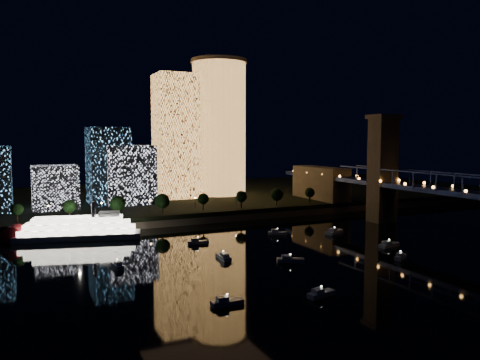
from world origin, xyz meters
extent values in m
plane|color=black|center=(0.00, 0.00, 0.00)|extent=(520.00, 520.00, 0.00)
cube|color=black|center=(0.00, 160.00, 2.50)|extent=(420.00, 160.00, 5.00)
cube|color=#6B5E4C|center=(0.00, 82.00, 1.50)|extent=(420.00, 6.00, 3.00)
cylinder|color=#FFAA51|center=(21.94, 145.26, 44.61)|extent=(32.00, 32.00, 79.21)
cylinder|color=#6B5E4C|center=(21.94, 145.26, 85.21)|extent=(34.00, 34.00, 2.00)
cube|color=#FFAA51|center=(-7.20, 140.62, 40.25)|extent=(22.16, 22.16, 70.50)
cube|color=silver|center=(-36.84, 126.83, 20.26)|extent=(24.80, 20.98, 30.52)
cube|color=#5AADF4|center=(-46.72, 131.70, 24.87)|extent=(19.87, 25.83, 39.73)
cube|color=silver|center=(-73.40, 122.91, 15.51)|extent=(21.02, 19.11, 21.02)
cube|color=#18224E|center=(65.00, 0.00, 18.00)|extent=(10.00, 260.00, 2.00)
cube|color=#6B5E4C|center=(65.00, 50.00, 24.00)|extent=(11.00, 9.00, 48.00)
cube|color=#6B5E4C|center=(65.00, 50.00, 49.00)|extent=(13.00, 11.00, 2.00)
cube|color=#18224E|center=(60.00, 0.00, 25.00)|extent=(0.50, 150.00, 0.50)
cube|color=#6B5E4C|center=(65.00, 100.00, 11.50)|extent=(12.00, 40.00, 23.00)
cube|color=#18224E|center=(60.00, 12.00, 21.50)|extent=(0.50, 0.50, 7.00)
cube|color=#18224E|center=(60.00, 36.00, 21.50)|extent=(0.50, 0.50, 7.00)
cube|color=#18224E|center=(60.00, 60.00, 21.50)|extent=(0.50, 0.50, 7.00)
sphere|color=#FF9638|center=(59.50, 0.00, 19.80)|extent=(1.20, 1.20, 1.20)
sphere|color=#FF9638|center=(59.50, 45.00, 19.80)|extent=(1.20, 1.20, 1.20)
sphere|color=#FF9638|center=(59.50, 90.00, 19.80)|extent=(1.20, 1.20, 1.20)
cube|color=silver|center=(-68.50, 69.30, 1.17)|extent=(47.84, 21.73, 2.33)
cube|color=white|center=(-68.50, 69.30, 3.40)|extent=(43.83, 19.84, 2.14)
cube|color=white|center=(-68.50, 69.30, 5.54)|extent=(39.82, 17.95, 2.14)
cube|color=white|center=(-68.50, 69.30, 7.68)|extent=(33.93, 15.59, 2.14)
cube|color=silver|center=(-57.19, 66.46, 9.52)|extent=(8.96, 7.55, 1.75)
cylinder|color=black|center=(-63.32, 66.00, 11.66)|extent=(1.36, 1.36, 5.83)
cylinder|color=black|center=(-62.37, 69.77, 11.66)|extent=(1.36, 1.36, 5.83)
cylinder|color=maroon|center=(-91.11, 74.99, 2.91)|extent=(8.73, 10.14, 6.80)
cube|color=silver|center=(5.79, 44.30, 0.60)|extent=(7.91, 5.54, 1.20)
cube|color=silver|center=(4.77, 44.80, 1.70)|extent=(3.27, 2.95, 1.00)
sphere|color=white|center=(5.79, 44.30, 2.60)|extent=(0.36, 0.36, 0.36)
cube|color=silver|center=(-29.27, 42.02, 0.60)|extent=(7.89, 3.80, 1.20)
cube|color=silver|center=(-30.39, 42.24, 1.70)|extent=(2.97, 2.43, 1.00)
sphere|color=white|center=(-29.27, 42.02, 2.60)|extent=(0.36, 0.36, 0.36)
cube|color=silver|center=(-11.62, 5.32, 0.60)|extent=(8.90, 6.30, 1.20)
cube|color=silver|center=(-12.77, 5.89, 1.70)|extent=(3.68, 3.34, 1.00)
sphere|color=white|center=(-11.62, 5.32, 2.60)|extent=(0.36, 0.36, 0.36)
cube|color=silver|center=(-29.34, 17.70, 0.60)|extent=(2.74, 8.04, 1.20)
cube|color=silver|center=(-29.37, 16.50, 1.70)|extent=(2.14, 2.84, 1.00)
sphere|color=white|center=(-29.34, 17.70, 2.60)|extent=(0.36, 0.36, 0.36)
cube|color=silver|center=(31.77, 8.68, 0.60)|extent=(9.23, 4.58, 1.20)
cube|color=silver|center=(30.47, 8.41, 1.70)|extent=(3.50, 2.88, 1.00)
sphere|color=white|center=(31.77, 8.68, 2.60)|extent=(0.36, 0.36, 0.36)
cube|color=silver|center=(-44.94, -21.44, 0.60)|extent=(7.81, 2.79, 1.20)
cube|color=silver|center=(-46.10, -21.39, 1.70)|extent=(2.78, 2.12, 1.00)
sphere|color=white|center=(-44.94, -21.44, 2.60)|extent=(0.36, 0.36, 0.36)
cube|color=silver|center=(-21.50, -25.73, 0.60)|extent=(7.95, 3.83, 1.20)
cube|color=silver|center=(-22.62, -25.94, 1.70)|extent=(3.00, 2.45, 1.00)
sphere|color=white|center=(-21.50, -25.73, 2.60)|extent=(0.36, 0.36, 0.36)
cube|color=silver|center=(-62.42, 21.63, 0.60)|extent=(2.96, 6.66, 1.20)
cube|color=silver|center=(-62.29, 20.68, 1.70)|extent=(1.98, 2.47, 1.00)
sphere|color=white|center=(-62.42, 21.63, 2.60)|extent=(0.36, 0.36, 0.36)
cube|color=silver|center=(22.85, -6.26, 0.60)|extent=(6.82, 5.06, 1.20)
cube|color=silver|center=(21.98, -6.74, 1.70)|extent=(2.86, 2.63, 1.00)
sphere|color=white|center=(22.85, -6.26, 2.60)|extent=(0.36, 0.36, 0.36)
cube|color=silver|center=(28.30, 36.65, 0.60)|extent=(10.34, 7.19, 1.20)
cube|color=silver|center=(26.95, 36.01, 1.70)|extent=(4.26, 3.84, 1.00)
sphere|color=white|center=(28.30, 36.65, 2.60)|extent=(0.36, 0.36, 0.36)
cylinder|color=black|center=(-90.00, 88.00, 7.00)|extent=(0.70, 0.70, 4.00)
sphere|color=black|center=(-90.00, 88.00, 10.50)|extent=(5.06, 5.06, 5.06)
cylinder|color=black|center=(-70.00, 88.00, 7.00)|extent=(0.70, 0.70, 4.00)
sphere|color=black|center=(-70.00, 88.00, 10.50)|extent=(5.69, 5.69, 5.69)
cylinder|color=black|center=(-50.00, 88.00, 7.00)|extent=(0.70, 0.70, 4.00)
sphere|color=black|center=(-50.00, 88.00, 10.50)|extent=(6.96, 6.96, 6.96)
cylinder|color=black|center=(-30.00, 88.00, 7.00)|extent=(0.70, 0.70, 4.00)
sphere|color=black|center=(-30.00, 88.00, 10.50)|extent=(6.95, 6.95, 6.95)
cylinder|color=black|center=(-10.00, 88.00, 7.00)|extent=(0.70, 0.70, 4.00)
sphere|color=black|center=(-10.00, 88.00, 10.50)|extent=(5.31, 5.31, 5.31)
cylinder|color=black|center=(10.00, 88.00, 7.00)|extent=(0.70, 0.70, 4.00)
sphere|color=black|center=(10.00, 88.00, 10.50)|extent=(5.66, 5.66, 5.66)
cylinder|color=black|center=(30.00, 88.00, 7.00)|extent=(0.70, 0.70, 4.00)
sphere|color=black|center=(30.00, 88.00, 10.50)|extent=(6.50, 6.50, 6.50)
cylinder|color=black|center=(50.00, 88.00, 7.00)|extent=(0.70, 0.70, 4.00)
sphere|color=black|center=(50.00, 88.00, 10.50)|extent=(5.22, 5.22, 5.22)
cylinder|color=black|center=(-78.00, 94.00, 7.50)|extent=(0.24, 0.24, 5.00)
sphere|color=#FFCC7F|center=(-78.00, 94.00, 10.30)|extent=(0.70, 0.70, 0.70)
cylinder|color=black|center=(-56.00, 94.00, 7.50)|extent=(0.24, 0.24, 5.00)
sphere|color=#FFCC7F|center=(-56.00, 94.00, 10.30)|extent=(0.70, 0.70, 0.70)
cylinder|color=black|center=(-34.00, 94.00, 7.50)|extent=(0.24, 0.24, 5.00)
sphere|color=#FFCC7F|center=(-34.00, 94.00, 10.30)|extent=(0.70, 0.70, 0.70)
cylinder|color=black|center=(-12.00, 94.00, 7.50)|extent=(0.24, 0.24, 5.00)
sphere|color=#FFCC7F|center=(-12.00, 94.00, 10.30)|extent=(0.70, 0.70, 0.70)
cylinder|color=black|center=(10.00, 94.00, 7.50)|extent=(0.24, 0.24, 5.00)
sphere|color=#FFCC7F|center=(10.00, 94.00, 10.30)|extent=(0.70, 0.70, 0.70)
cylinder|color=black|center=(32.00, 94.00, 7.50)|extent=(0.24, 0.24, 5.00)
sphere|color=#FFCC7F|center=(32.00, 94.00, 10.30)|extent=(0.70, 0.70, 0.70)
camera|label=1|loc=(-87.06, -119.12, 38.76)|focal=35.00mm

